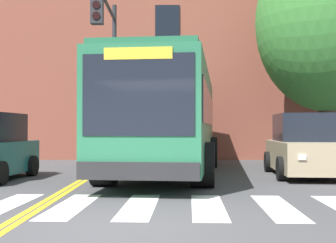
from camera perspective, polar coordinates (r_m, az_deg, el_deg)
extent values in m
plane|color=#424244|center=(6.92, -7.13, -12.58)|extent=(120.00, 120.00, 0.00)
cube|color=white|center=(9.17, -19.31, -9.61)|extent=(0.71, 2.88, 0.01)
cube|color=white|center=(8.80, -11.69, -10.02)|extent=(0.71, 2.88, 0.01)
cube|color=white|center=(8.58, -3.53, -10.27)|extent=(0.71, 2.88, 0.01)
cube|color=white|center=(8.54, 4.88, -10.31)|extent=(0.71, 2.88, 0.01)
cube|color=white|center=(8.68, 13.19, -10.14)|extent=(0.71, 2.88, 0.01)
cube|color=gold|center=(22.62, -6.10, -4.43)|extent=(0.12, 36.00, 0.01)
cube|color=gold|center=(22.61, -5.70, -4.43)|extent=(0.12, 36.00, 0.01)
cube|color=#28704C|center=(14.64, 0.06, 0.49)|extent=(3.73, 10.98, 2.74)
cube|color=black|center=(14.56, 5.03, 1.58)|extent=(1.16, 9.84, 0.99)
cube|color=black|center=(14.85, -4.81, 1.53)|extent=(1.16, 9.84, 0.99)
cube|color=black|center=(9.33, -3.70, 3.30)|extent=(2.25, 0.28, 1.65)
cube|color=yellow|center=(9.42, -3.70, 8.31)|extent=(1.38, 0.19, 0.24)
cube|color=#232326|center=(9.31, -3.74, -6.06)|extent=(2.46, 0.38, 0.36)
cube|color=#246444|center=(14.75, 0.06, 6.14)|extent=(3.53, 10.53, 0.16)
cylinder|color=black|center=(11.25, 4.25, -5.28)|extent=(0.68, 1.14, 1.08)
cylinder|color=black|center=(11.60, -7.76, -5.14)|extent=(0.68, 1.14, 1.08)
cylinder|color=black|center=(16.99, 5.03, -3.79)|extent=(0.68, 1.14, 1.08)
cylinder|color=black|center=(17.23, -3.01, -3.75)|extent=(0.68, 1.14, 1.08)
cylinder|color=black|center=(18.09, 5.12, -3.61)|extent=(0.68, 1.14, 1.08)
cylinder|color=black|center=(18.31, -2.44, -3.58)|extent=(0.68, 1.14, 1.08)
cylinder|color=black|center=(12.41, -19.80, -5.93)|extent=(0.26, 0.61, 0.60)
cylinder|color=black|center=(14.51, -16.24, -5.21)|extent=(0.26, 0.61, 0.60)
cube|color=tan|center=(14.43, 16.45, -4.02)|extent=(2.15, 4.44, 0.85)
cube|color=black|center=(14.53, 16.33, -0.70)|extent=(1.79, 2.20, 0.82)
cube|color=white|center=(12.19, 16.03, -4.21)|extent=(0.20, 0.06, 0.14)
cylinder|color=black|center=(12.97, 13.65, -5.61)|extent=(0.27, 0.68, 0.66)
cylinder|color=black|center=(15.95, 18.74, -4.70)|extent=(0.27, 0.68, 0.66)
cylinder|color=black|center=(15.61, 12.12, -4.81)|extent=(0.27, 0.68, 0.66)
cube|color=slate|center=(23.69, -1.70, -2.51)|extent=(2.12, 4.88, 1.04)
cube|color=black|center=(23.73, -1.69, -0.02)|extent=(1.86, 3.05, 1.01)
cube|color=white|center=(21.23, -0.55, -2.42)|extent=(0.20, 0.05, 0.14)
cube|color=white|center=(21.31, -3.70, -2.41)|extent=(0.20, 0.05, 0.14)
cylinder|color=black|center=(22.16, 0.62, -3.53)|extent=(0.25, 0.77, 0.76)
cylinder|color=black|center=(22.30, -4.51, -3.51)|extent=(0.25, 0.77, 0.76)
cylinder|color=black|center=(25.15, 0.79, -3.22)|extent=(0.25, 0.77, 0.76)
cylinder|color=black|center=(25.27, -3.74, -3.20)|extent=(0.25, 0.77, 0.76)
cylinder|color=#28282D|center=(17.14, -6.58, 4.32)|extent=(0.16, 0.16, 5.91)
cylinder|color=#28282D|center=(15.48, -7.51, 14.06)|extent=(0.12, 4.25, 0.11)
cube|color=#28282D|center=(13.44, -8.66, 13.74)|extent=(0.34, 0.28, 1.00)
cylinder|color=black|center=(13.30, -8.76, 13.90)|extent=(0.22, 0.03, 0.22)
cylinder|color=black|center=(13.23, -8.76, 12.64)|extent=(0.22, 0.03, 0.22)
cylinder|color=#4C3D2D|center=(18.65, 18.97, -1.22)|extent=(0.75, 0.75, 2.55)
ellipsoid|color=#387A33|center=(19.08, 18.90, 11.40)|extent=(7.18, 7.12, 6.81)
cube|color=brown|center=(26.04, -0.08, 9.12)|extent=(38.47, 9.26, 11.86)
cube|color=black|center=(21.05, -0.09, 3.37)|extent=(1.10, 0.06, 1.40)
cube|color=black|center=(21.55, -0.09, 12.21)|extent=(1.10, 0.06, 1.40)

